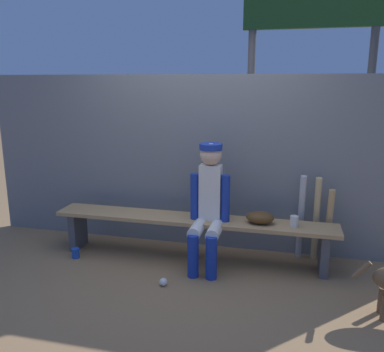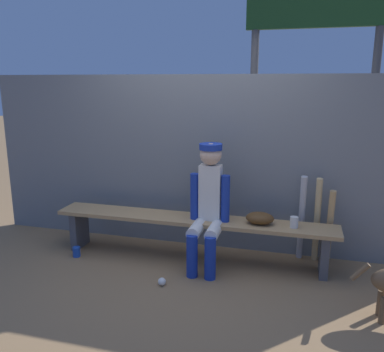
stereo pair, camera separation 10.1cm
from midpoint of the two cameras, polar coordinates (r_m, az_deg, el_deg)
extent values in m
plane|color=olive|center=(4.44, 0.67, -11.63)|extent=(30.00, 30.00, 0.00)
cube|color=slate|center=(4.53, 2.06, 1.81)|extent=(5.13, 0.03, 1.94)
cube|color=tan|center=(4.27, 0.68, -6.16)|extent=(2.98, 0.36, 0.04)
cube|color=#4C4C51|center=(4.84, -15.00, -7.18)|extent=(0.08, 0.29, 0.43)
cube|color=#4C4C51|center=(4.24, 18.79, -10.40)|extent=(0.08, 0.29, 0.43)
cube|color=silver|center=(4.13, 3.30, -2.36)|extent=(0.22, 0.13, 0.57)
sphere|color=beige|center=(4.04, 3.38, 3.07)|extent=(0.22, 0.22, 0.22)
cylinder|color=#193399|center=(4.03, 3.39, 4.15)|extent=(0.23, 0.23, 0.06)
cylinder|color=silver|center=(4.08, 1.43, -7.40)|extent=(0.13, 0.38, 0.13)
cylinder|color=#193399|center=(3.99, 0.75, -11.22)|extent=(0.11, 0.11, 0.43)
cylinder|color=#193399|center=(4.16, 1.08, -2.94)|extent=(0.09, 0.09, 0.49)
cylinder|color=silver|center=(4.04, 3.93, -7.63)|extent=(0.13, 0.38, 0.13)
cylinder|color=#193399|center=(3.95, 3.33, -11.48)|extent=(0.11, 0.11, 0.43)
cylinder|color=#193399|center=(4.10, 5.43, -3.26)|extent=(0.09, 0.09, 0.49)
ellipsoid|color=#593819|center=(4.13, 10.24, -5.87)|extent=(0.28, 0.20, 0.12)
cylinder|color=#B7B7BC|center=(4.41, 15.83, -5.76)|extent=(0.07, 0.20, 0.94)
cylinder|color=tan|center=(4.42, 17.85, -5.96)|extent=(0.07, 0.17, 0.92)
cylinder|color=tan|center=(4.42, 19.45, -6.86)|extent=(0.08, 0.16, 0.81)
sphere|color=white|center=(3.91, -3.50, -14.65)|extent=(0.07, 0.07, 0.07)
cylinder|color=#1E47AD|center=(4.63, -15.35, -10.27)|extent=(0.08, 0.08, 0.11)
cylinder|color=silver|center=(4.10, 14.89, -6.32)|extent=(0.08, 0.08, 0.11)
cylinder|color=#3F3F42|center=(5.54, 9.03, 6.70)|extent=(0.10, 0.10, 2.50)
cylinder|color=#3F3F42|center=(5.57, 24.25, 5.74)|extent=(0.10, 0.10, 2.50)
cylinder|color=brown|center=(3.58, 23.43, -12.29)|extent=(0.15, 0.04, 0.16)
cylinder|color=brown|center=(3.78, 25.70, -15.82)|extent=(0.05, 0.05, 0.22)
cylinder|color=brown|center=(3.68, 26.03, -16.70)|extent=(0.05, 0.05, 0.22)
camera|label=1|loc=(0.05, -89.30, 0.17)|focal=37.82mm
camera|label=2|loc=(0.05, 90.70, -0.17)|focal=37.82mm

